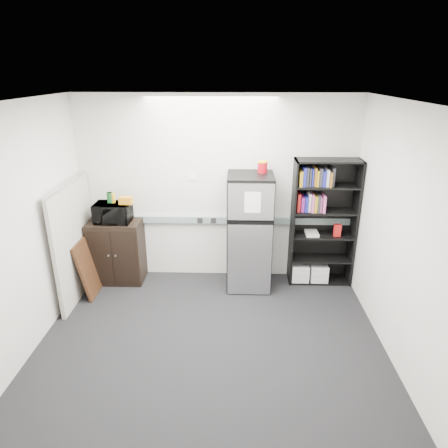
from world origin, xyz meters
The scene contains 18 objects.
floor centered at (0.00, 0.00, 0.00)m, with size 4.00×4.00×0.00m, color black.
wall_back centered at (0.00, 1.75, 1.35)m, with size 4.00×0.02×2.70m, color silver.
wall_right centered at (2.00, 0.00, 1.35)m, with size 0.02×3.50×2.70m, color silver.
wall_left centered at (-2.00, 0.00, 1.35)m, with size 0.02×3.50×2.70m, color silver.
ceiling centered at (0.00, 0.00, 2.70)m, with size 4.00×3.50×0.02m, color white.
electrical_raceway centered at (0.00, 1.72, 0.90)m, with size 3.92×0.05×0.10m, color slate.
wall_note centered at (-0.35, 1.74, 1.55)m, with size 0.14×0.00×0.10m, color white.
bookshelf centered at (1.51, 1.57, 0.97)m, with size 0.90×0.34×1.85m.
cubicle_partition centered at (-1.90, 1.08, 0.81)m, with size 0.06×1.30×1.62m.
cabinet centered at (-1.47, 1.50, 0.47)m, with size 0.75×0.50×0.94m.
microwave centered at (-1.47, 1.48, 1.08)m, with size 0.50×0.34×0.28m, color black.
snack_box_a centered at (-1.50, 1.52, 1.30)m, with size 0.07×0.05×0.15m, color #19592A.
snack_box_b centered at (-1.50, 1.52, 1.30)m, with size 0.07×0.05×0.15m, color #0D3C14.
snack_box_c centered at (-1.47, 1.52, 1.29)m, with size 0.07×0.05×0.14m, color gold.
snack_bag centered at (-1.27, 1.47, 1.27)m, with size 0.18×0.10×0.10m, color orange.
refrigerator centered at (0.47, 1.42, 0.83)m, with size 0.63×0.65×1.67m.
coffee_can centered at (0.64, 1.55, 1.76)m, with size 0.13×0.13×0.18m.
framed_poster centered at (-1.77, 1.14, 0.41)m, with size 0.20×0.63×0.80m.
Camera 1 is at (0.28, -3.81, 2.97)m, focal length 32.00 mm.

